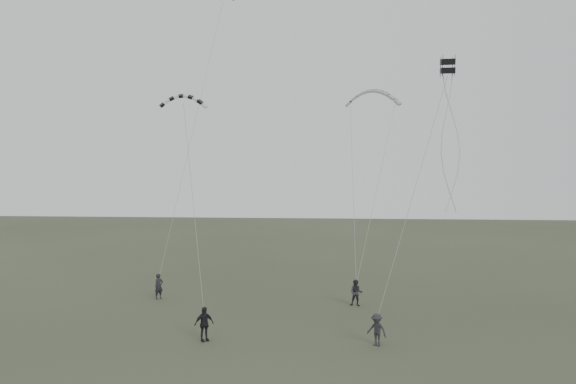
# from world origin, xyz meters

# --- Properties ---
(ground) EXTENTS (140.00, 140.00, 0.00)m
(ground) POSITION_xyz_m (0.00, 0.00, 0.00)
(ground) COLOR #353F28
(ground) RESTS_ON ground
(flyer_left) EXTENTS (0.66, 0.69, 1.59)m
(flyer_left) POSITION_xyz_m (-7.52, 7.04, 0.79)
(flyer_left) COLOR black
(flyer_left) RESTS_ON ground
(flyer_right) EXTENTS (0.83, 0.68, 1.57)m
(flyer_right) POSITION_xyz_m (4.78, 6.30, 0.78)
(flyer_right) COLOR #28282E
(flyer_right) RESTS_ON ground
(flyer_center) EXTENTS (1.00, 0.89, 1.62)m
(flyer_center) POSITION_xyz_m (-2.58, -1.34, 0.81)
(flyer_center) COLOR black
(flyer_center) RESTS_ON ground
(flyer_far) EXTENTS (1.10, 0.98, 1.48)m
(flyer_far) POSITION_xyz_m (5.48, -1.34, 0.74)
(flyer_far) COLOR #25252A
(flyer_far) RESTS_ON ground
(kite_pale_large) EXTENTS (4.39, 2.06, 1.89)m
(kite_pale_large) POSITION_xyz_m (6.26, 16.11, 14.12)
(kite_pale_large) COLOR #9A9D9F
(kite_pale_large) RESTS_ON flyer_right
(kite_striped) EXTENTS (2.78, 1.48, 1.21)m
(kite_striped) POSITION_xyz_m (-5.04, 4.12, 12.28)
(kite_striped) COLOR black
(kite_striped) RESTS_ON flyer_center
(kite_box) EXTENTS (0.74, 0.85, 0.84)m
(kite_box) POSITION_xyz_m (9.23, 2.27, 13.35)
(kite_box) COLOR black
(kite_box) RESTS_ON flyer_far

